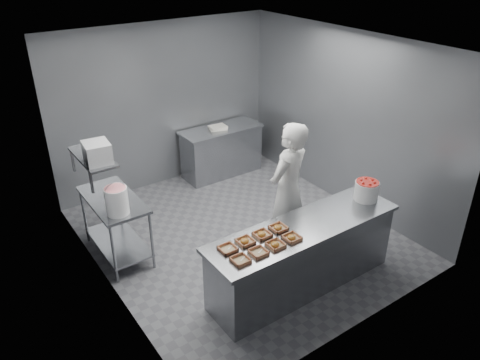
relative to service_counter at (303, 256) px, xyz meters
name	(u,v)px	position (x,y,z in m)	size (l,w,h in m)	color
floor	(240,235)	(0.00, 1.35, -0.45)	(4.50, 4.50, 0.00)	#4C4C51
ceiling	(241,45)	(0.00, 1.35, 2.35)	(4.50, 4.50, 0.00)	white
wall_back	(165,106)	(0.00, 3.60, 0.95)	(4.00, 0.04, 2.80)	slate
wall_left	(97,191)	(-2.00, 1.35, 0.95)	(0.04, 4.50, 2.80)	slate
wall_right	(345,120)	(2.00, 1.35, 0.95)	(0.04, 4.50, 2.80)	slate
service_counter	(303,256)	(0.00, 0.00, 0.00)	(2.60, 0.70, 0.90)	slate
prep_table	(115,218)	(-1.65, 1.95, 0.14)	(0.60, 1.20, 0.90)	slate
back_counter	(222,151)	(0.90, 3.25, 0.00)	(1.50, 0.60, 0.90)	slate
wall_shelf	(93,157)	(-1.82, 1.95, 1.10)	(0.35, 0.90, 0.03)	slate
tray_0	(240,260)	(-1.03, -0.12, 0.47)	(0.19, 0.18, 0.04)	tan
tray_1	(258,252)	(-0.79, -0.12, 0.47)	(0.19, 0.18, 0.04)	tan
tray_2	(275,245)	(-0.55, -0.12, 0.47)	(0.19, 0.18, 0.06)	tan
tray_3	(292,238)	(-0.31, -0.12, 0.47)	(0.19, 0.18, 0.06)	tan
tray_4	(228,249)	(-1.03, 0.12, 0.47)	(0.19, 0.18, 0.04)	tan
tray_5	(245,241)	(-0.79, 0.12, 0.47)	(0.19, 0.18, 0.06)	tan
tray_6	(262,234)	(-0.55, 0.12, 0.47)	(0.19, 0.18, 0.06)	tan
tray_7	(278,228)	(-0.31, 0.12, 0.47)	(0.19, 0.18, 0.06)	tan
worker	(288,190)	(0.32, 0.71, 0.51)	(0.70, 0.46, 1.92)	white
strawberry_tub	(367,190)	(1.08, 0.02, 0.59)	(0.31, 0.31, 0.26)	white
glaze_bucket	(117,200)	(-1.73, 1.55, 0.64)	(0.30, 0.28, 0.44)	white
bucket_lid	(117,202)	(-1.64, 1.80, 0.46)	(0.28, 0.28, 0.02)	white
rag	(112,192)	(-1.60, 2.10, 0.46)	(0.14, 0.12, 0.02)	#CCB28C
appliance	(97,152)	(-1.82, 1.73, 1.24)	(0.29, 0.33, 0.25)	gray
paper_stack	(218,128)	(0.83, 3.25, 0.48)	(0.30, 0.22, 0.06)	silver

